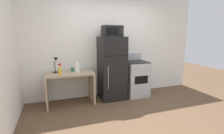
{
  "coord_description": "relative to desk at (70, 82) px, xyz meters",
  "views": [
    {
      "loc": [
        -1.47,
        -2.62,
        1.62
      ],
      "look_at": [
        -0.14,
        1.1,
        0.86
      ],
      "focal_mm": 27.35,
      "sensor_mm": 36.0,
      "label": 1
    }
  ],
  "objects": [
    {
      "name": "desk_lamp",
      "position": [
        -0.29,
        0.09,
        0.47
      ],
      "size": [
        0.14,
        0.12,
        0.35
      ],
      "color": "black",
      "rests_on": "desk"
    },
    {
      "name": "microwave",
      "position": [
        1.04,
        -0.01,
        1.18
      ],
      "size": [
        0.46,
        0.35,
        0.26
      ],
      "color": "black",
      "rests_on": "refrigerator"
    },
    {
      "name": "wall_back_white",
      "position": [
        1.1,
        0.37,
        0.78
      ],
      "size": [
        5.0,
        0.1,
        2.6
      ],
      "primitive_type": "cube",
      "color": "white",
      "rests_on": "ground"
    },
    {
      "name": "desk",
      "position": [
        0.0,
        0.0,
        0.0
      ],
      "size": [
        1.08,
        0.6,
        0.75
      ],
      "color": "tan",
      "rests_on": "ground"
    },
    {
      "name": "oven_range",
      "position": [
        1.72,
        0.01,
        -0.05
      ],
      "size": [
        0.58,
        0.61,
        1.1
      ],
      "color": "#B7B7BC",
      "rests_on": "ground"
    },
    {
      "name": "coffee_mug",
      "position": [
        0.09,
        0.12,
        0.28
      ],
      "size": [
        0.08,
        0.08,
        0.09
      ],
      "primitive_type": "cylinder",
      "color": "#338C66",
      "rests_on": "desk"
    },
    {
      "name": "refrigerator",
      "position": [
        1.04,
        0.01,
        0.27
      ],
      "size": [
        0.62,
        0.61,
        1.57
      ],
      "color": "black",
      "rests_on": "ground"
    },
    {
      "name": "spray_bottle",
      "position": [
        -0.21,
        -0.15,
        0.33
      ],
      "size": [
        0.06,
        0.06,
        0.25
      ],
      "color": "yellow",
      "rests_on": "desk"
    },
    {
      "name": "ground_plane",
      "position": [
        1.1,
        -1.33,
        -0.52
      ],
      "size": [
        12.0,
        12.0,
        0.0
      ],
      "primitive_type": "plane",
      "color": "brown"
    },
    {
      "name": "paper_towel_roll",
      "position": [
        0.18,
        -0.02,
        0.35
      ],
      "size": [
        0.11,
        0.11,
        0.24
      ],
      "primitive_type": "cylinder",
      "color": "white",
      "rests_on": "desk"
    }
  ]
}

